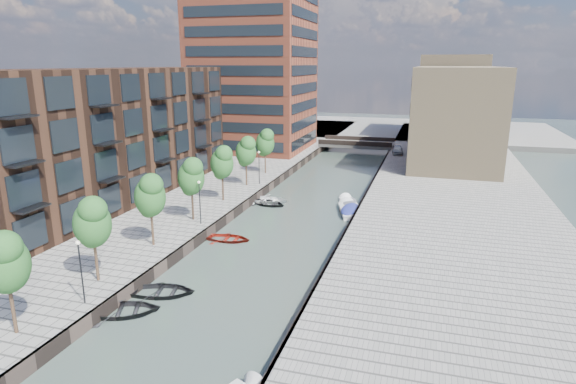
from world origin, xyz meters
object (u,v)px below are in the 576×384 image
at_px(tree_3, 191,176).
at_px(sloop_1, 124,314).
at_px(tree_0, 5,261).
at_px(sloop_4, 268,205).
at_px(sloop_2, 229,240).
at_px(motorboat_4, 349,203).
at_px(tree_4, 222,161).
at_px(tree_6, 265,142).
at_px(car, 398,150).
at_px(motorboat_3, 349,210).
at_px(tree_1, 92,221).
at_px(sloop_0, 163,295).
at_px(sloop_3, 268,202).
at_px(bridge, 357,144).
at_px(tree_2, 150,194).
at_px(tree_5, 246,151).

bearing_deg(tree_3, sloop_1, -78.23).
xyz_separation_m(tree_0, sloop_4, (4.22, 30.83, -5.31)).
xyz_separation_m(sloop_2, motorboat_4, (8.45, 14.50, 0.18)).
height_order(tree_4, sloop_4, tree_4).
relative_size(tree_6, car, 1.40).
bearing_deg(motorboat_3, sloop_4, 179.65).
distance_m(tree_3, motorboat_4, 18.76).
xyz_separation_m(tree_1, sloop_0, (4.29, 1.06, -5.31)).
bearing_deg(tree_3, sloop_2, -23.06).
bearing_deg(tree_6, sloop_2, -78.95).
relative_size(sloop_2, motorboat_4, 0.84).
bearing_deg(sloop_3, bridge, -8.13).
distance_m(tree_4, sloop_3, 7.62).
xyz_separation_m(tree_0, sloop_3, (3.81, 31.92, -5.31)).
height_order(sloop_2, motorboat_3, motorboat_3).
height_order(tree_3, motorboat_3, tree_3).
bearing_deg(tree_0, tree_6, 90.00).
bearing_deg(sloop_4, tree_4, 140.23).
xyz_separation_m(tree_0, tree_1, (0.00, 7.00, 0.00)).
height_order(sloop_3, sloop_4, sloop_3).
bearing_deg(tree_1, motorboat_4, 64.09).
bearing_deg(tree_4, tree_6, 90.00).
height_order(sloop_3, motorboat_3, motorboat_3).
bearing_deg(tree_2, motorboat_4, 56.60).
bearing_deg(sloop_1, motorboat_4, -42.69).
distance_m(tree_5, motorboat_3, 14.99).
relative_size(tree_4, tree_5, 1.00).
xyz_separation_m(tree_3, car, (16.18, 40.83, -3.58)).
height_order(tree_1, tree_3, same).
height_order(tree_3, sloop_2, tree_3).
height_order(tree_2, tree_4, same).
bearing_deg(tree_1, tree_6, 90.00).
relative_size(tree_0, tree_5, 1.00).
relative_size(tree_0, tree_3, 1.00).
bearing_deg(tree_2, bridge, 81.05).
xyz_separation_m(sloop_1, sloop_2, (1.14, 14.09, 0.00)).
distance_m(sloop_0, sloop_2, 11.04).
xyz_separation_m(tree_6, sloop_4, (4.22, -11.17, -5.31)).
bearing_deg(tree_0, tree_4, 90.00).
relative_size(tree_3, sloop_4, 1.38).
bearing_deg(sloop_0, tree_3, 3.64).
height_order(sloop_3, car, car).
height_order(tree_4, motorboat_4, tree_4).
bearing_deg(motorboat_4, tree_1, -115.91).
xyz_separation_m(tree_5, sloop_1, (3.33, -30.00, -5.31)).
distance_m(tree_5, tree_6, 7.00).
distance_m(tree_4, sloop_0, 21.07).
relative_size(sloop_1, car, 1.10).
bearing_deg(car, sloop_4, -117.47).
xyz_separation_m(sloop_1, car, (12.85, 56.83, 1.72)).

